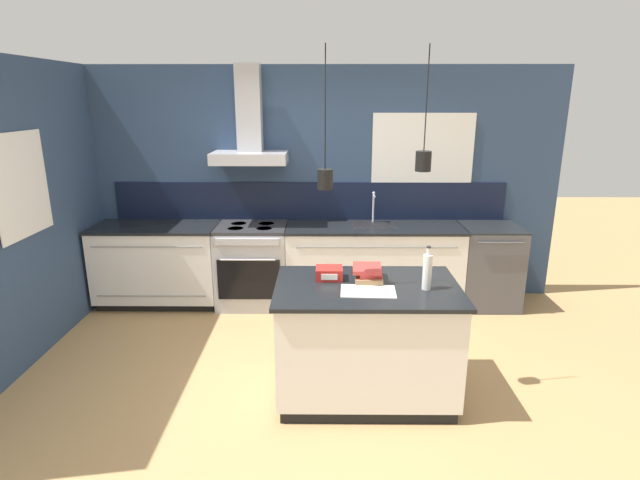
{
  "coord_description": "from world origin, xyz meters",
  "views": [
    {
      "loc": [
        0.16,
        -3.58,
        2.26
      ],
      "look_at": [
        0.12,
        0.64,
        1.05
      ],
      "focal_mm": 28.0,
      "sensor_mm": 36.0,
      "label": 1
    }
  ],
  "objects_px": {
    "bottle_on_island": "(427,271)",
    "book_stack": "(368,273)",
    "red_supply_box": "(329,273)",
    "oven_range": "(253,265)",
    "dishwasher": "(488,266)"
  },
  "relations": [
    {
      "from": "red_supply_box",
      "to": "book_stack",
      "type": "bearing_deg",
      "value": -3.17
    },
    {
      "from": "dishwasher",
      "to": "bottle_on_island",
      "type": "bearing_deg",
      "value": -120.11
    },
    {
      "from": "oven_range",
      "to": "dishwasher",
      "type": "bearing_deg",
      "value": 0.09
    },
    {
      "from": "bottle_on_island",
      "to": "red_supply_box",
      "type": "height_order",
      "value": "bottle_on_island"
    },
    {
      "from": "bottle_on_island",
      "to": "book_stack",
      "type": "relative_size",
      "value": 1.1
    },
    {
      "from": "book_stack",
      "to": "red_supply_box",
      "type": "bearing_deg",
      "value": 176.83
    },
    {
      "from": "oven_range",
      "to": "bottle_on_island",
      "type": "distance_m",
      "value": 2.48
    },
    {
      "from": "dishwasher",
      "to": "red_supply_box",
      "type": "xyz_separation_m",
      "value": [
        -1.79,
        -1.65,
        0.5
      ]
    },
    {
      "from": "red_supply_box",
      "to": "dishwasher",
      "type": "bearing_deg",
      "value": 42.68
    },
    {
      "from": "red_supply_box",
      "to": "bottle_on_island",
      "type": "bearing_deg",
      "value": -16.56
    },
    {
      "from": "oven_range",
      "to": "red_supply_box",
      "type": "xyz_separation_m",
      "value": [
        0.84,
        -1.64,
        0.5
      ]
    },
    {
      "from": "bottle_on_island",
      "to": "red_supply_box",
      "type": "relative_size",
      "value": 1.6
    },
    {
      "from": "oven_range",
      "to": "red_supply_box",
      "type": "relative_size",
      "value": 4.44
    },
    {
      "from": "oven_range",
      "to": "dishwasher",
      "type": "height_order",
      "value": "same"
    },
    {
      "from": "oven_range",
      "to": "dishwasher",
      "type": "distance_m",
      "value": 2.62
    }
  ]
}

